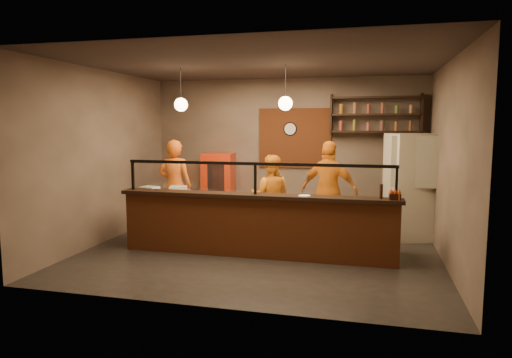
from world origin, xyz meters
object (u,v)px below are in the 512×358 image
(cook_mid, at_px, (270,196))
(cook_left, at_px, (175,186))
(red_cooler, at_px, (219,188))
(cook_right, at_px, (329,191))
(fridge, at_px, (411,187))
(pepper_mill, at_px, (381,191))
(condiment_caddy, at_px, (395,197))
(wall_clock, at_px, (290,129))
(pizza_dough, at_px, (262,198))

(cook_mid, bearing_deg, cook_left, -8.08)
(red_cooler, bearing_deg, cook_right, -26.46)
(fridge, distance_m, pepper_mill, 2.02)
(cook_left, relative_size, fridge, 0.93)
(condiment_caddy, height_order, pepper_mill, pepper_mill)
(fridge, bearing_deg, cook_right, 176.91)
(cook_right, distance_m, fridge, 1.58)
(wall_clock, distance_m, pepper_mill, 3.47)
(cook_mid, relative_size, fridge, 0.80)
(cook_left, distance_m, condiment_caddy, 4.49)
(cook_left, relative_size, cook_mid, 1.17)
(condiment_caddy, bearing_deg, red_cooler, 145.87)
(wall_clock, distance_m, fridge, 2.85)
(pizza_dough, height_order, pepper_mill, pepper_mill)
(cook_mid, xyz_separation_m, pepper_mill, (2.03, -1.34, 0.36))
(cook_left, height_order, red_cooler, cook_left)
(cook_left, bearing_deg, red_cooler, -122.76)
(fridge, relative_size, condiment_caddy, 11.84)
(red_cooler, distance_m, pizza_dough, 2.45)
(cook_left, distance_m, pepper_mill, 4.28)
(wall_clock, xyz_separation_m, condiment_caddy, (2.10, -2.80, -0.99))
(wall_clock, height_order, condiment_caddy, wall_clock)
(wall_clock, xyz_separation_m, red_cooler, (-1.57, -0.31, -1.32))
(cook_left, distance_m, cook_right, 3.13)
(cook_right, bearing_deg, condiment_caddy, 140.26)
(fridge, bearing_deg, pepper_mill, -126.52)
(cook_right, relative_size, pepper_mill, 8.31)
(pepper_mill, bearing_deg, pizza_dough, 166.14)
(wall_clock, relative_size, red_cooler, 0.19)
(wall_clock, height_order, red_cooler, wall_clock)
(fridge, height_order, pepper_mill, fridge)
(red_cooler, distance_m, condiment_caddy, 4.44)
(wall_clock, xyz_separation_m, cook_right, (0.98, -1.27, -1.15))
(wall_clock, distance_m, cook_left, 2.80)
(red_cooler, xyz_separation_m, pepper_mill, (3.47, -2.45, 0.39))
(fridge, distance_m, red_cooler, 4.11)
(red_cooler, xyz_separation_m, pizza_dough, (1.47, -1.95, 0.13))
(cook_left, xyz_separation_m, red_cooler, (0.58, 1.06, -0.17))
(cook_mid, bearing_deg, cook_right, -179.61)
(red_cooler, bearing_deg, pepper_mill, -40.98)
(cook_left, xyz_separation_m, pepper_mill, (4.05, -1.39, 0.23))
(wall_clock, bearing_deg, fridge, -18.51)
(cook_left, bearing_deg, wall_clock, -151.50)
(wall_clock, relative_size, cook_right, 0.16)
(cook_right, height_order, pepper_mill, cook_right)
(cook_mid, height_order, pizza_dough, cook_mid)
(pizza_dough, bearing_deg, red_cooler, 126.92)
(wall_clock, bearing_deg, cook_right, -52.42)
(cook_right, bearing_deg, pizza_dough, 56.42)
(cook_left, xyz_separation_m, cook_right, (3.13, 0.10, -0.00))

